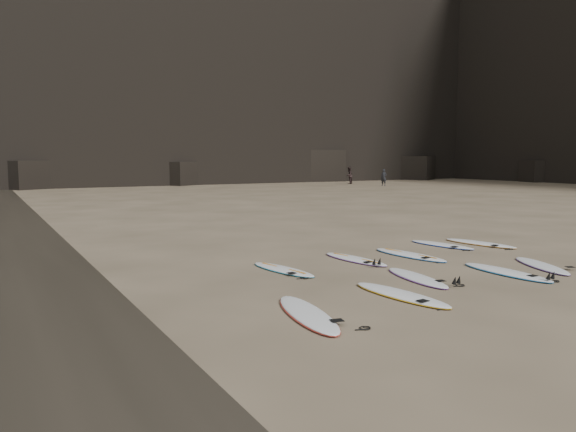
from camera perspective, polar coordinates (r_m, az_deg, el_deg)
name	(u,v)px	position (r m, az deg, el deg)	size (l,w,h in m)	color
ground	(445,278)	(13.79, 15.63, -6.10)	(240.00, 240.00, 0.00)	#897559
surfboard_0	(307,313)	(10.23, 1.99, -9.86)	(0.64, 2.65, 0.10)	white
surfboard_1	(401,294)	(11.82, 11.39, -7.80)	(0.62, 2.58, 0.09)	white
surfboard_2	(417,277)	(13.52, 12.94, -6.09)	(0.57, 2.38, 0.09)	white
surfboard_3	(506,272)	(14.78, 21.28, -5.30)	(0.63, 2.62, 0.09)	white
surfboard_4	(541,265)	(16.01, 24.34, -4.58)	(0.58, 2.42, 0.09)	white
surfboard_5	(283,269)	(14.11, -0.51, -5.43)	(0.56, 2.32, 0.08)	white
surfboard_6	(355,259)	(15.60, 6.83, -4.35)	(0.58, 2.43, 0.09)	white
surfboard_7	(410,255)	(16.52, 12.27, -3.85)	(0.64, 2.65, 0.10)	white
surfboard_8	(442,244)	(18.67, 15.35, -2.81)	(0.57, 2.36, 0.08)	white
surfboard_9	(480,243)	(19.32, 18.90, -2.61)	(0.62, 2.57, 0.09)	white
person_a	(384,177)	(55.29, 9.70, 3.88)	(0.60, 0.39, 1.64)	black
person_b	(349,175)	(58.84, 6.23, 4.12)	(0.86, 0.67, 1.76)	black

